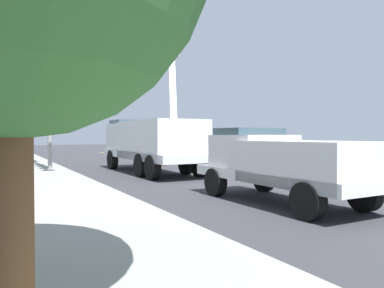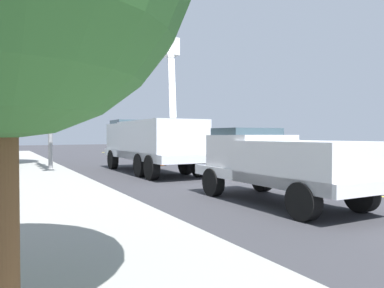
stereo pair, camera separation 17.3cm
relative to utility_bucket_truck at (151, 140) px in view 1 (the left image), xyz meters
name	(u,v)px [view 1 (the left image)]	position (x,y,z in m)	size (l,w,h in m)	color
ground	(232,173)	(-2.43, -3.22, -1.62)	(120.00, 120.00, 0.00)	#38383D
sidewalk_far_side	(42,183)	(-1.65, 5.45, -1.56)	(60.00, 3.60, 0.12)	#9E9E99
lane_centre_stripe	(232,173)	(-2.43, -3.22, -1.61)	(50.00, 0.16, 0.01)	yellow
utility_bucket_truck	(151,140)	(0.00, 0.00, 0.00)	(8.39, 3.32, 7.34)	white
service_pickup_truck	(282,162)	(-9.34, 0.86, -0.50)	(5.77, 2.59, 2.06)	white
passing_minivan	(186,147)	(7.66, -7.05, -0.64)	(4.95, 2.32, 1.69)	black
traffic_cone_mid_front	(242,170)	(-4.88, -1.67, -1.19)	(0.40, 0.40, 0.87)	black
traffic_cone_mid_rear	(161,159)	(3.17, -2.36, -1.18)	(0.40, 0.40, 0.89)	black
traffic_signal_mast	(55,48)	(1.78, 4.12, 4.35)	(5.73, 0.90, 8.36)	gray
street_tree_right	(1,90)	(7.80, 5.76, 2.88)	(4.72, 4.72, 6.86)	brown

